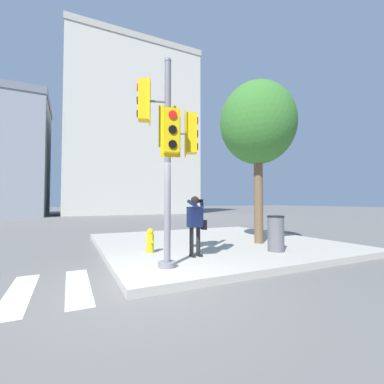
{
  "coord_description": "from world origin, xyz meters",
  "views": [
    {
      "loc": [
        -1.39,
        -4.81,
        1.63
      ],
      "look_at": [
        1.49,
        1.18,
        1.87
      ],
      "focal_mm": 24.0,
      "sensor_mm": 36.0,
      "label": 1
    }
  ],
  "objects_px": {
    "traffic_signal_pole": "(168,137)",
    "fire_hydrant": "(150,241)",
    "person_photographer": "(196,220)",
    "street_tree": "(258,124)",
    "trash_bin": "(276,233)"
  },
  "relations": [
    {
      "from": "fire_hydrant",
      "to": "person_photographer",
      "type": "bearing_deg",
      "value": -45.56
    },
    {
      "from": "person_photographer",
      "to": "fire_hydrant",
      "type": "distance_m",
      "value": 1.5
    },
    {
      "from": "street_tree",
      "to": "trash_bin",
      "type": "bearing_deg",
      "value": -111.16
    },
    {
      "from": "traffic_signal_pole",
      "to": "fire_hydrant",
      "type": "xyz_separation_m",
      "value": [
        0.11,
        1.73,
        -2.57
      ]
    },
    {
      "from": "person_photographer",
      "to": "fire_hydrant",
      "type": "height_order",
      "value": "person_photographer"
    },
    {
      "from": "fire_hydrant",
      "to": "traffic_signal_pole",
      "type": "bearing_deg",
      "value": -93.58
    },
    {
      "from": "traffic_signal_pole",
      "to": "trash_bin",
      "type": "height_order",
      "value": "traffic_signal_pole"
    },
    {
      "from": "person_photographer",
      "to": "trash_bin",
      "type": "bearing_deg",
      "value": -9.9
    },
    {
      "from": "fire_hydrant",
      "to": "trash_bin",
      "type": "bearing_deg",
      "value": -22.52
    },
    {
      "from": "traffic_signal_pole",
      "to": "street_tree",
      "type": "relative_size",
      "value": 0.83
    },
    {
      "from": "traffic_signal_pole",
      "to": "fire_hydrant",
      "type": "relative_size",
      "value": 6.87
    },
    {
      "from": "fire_hydrant",
      "to": "street_tree",
      "type": "bearing_deg",
      "value": -0.34
    },
    {
      "from": "traffic_signal_pole",
      "to": "street_tree",
      "type": "height_order",
      "value": "street_tree"
    },
    {
      "from": "traffic_signal_pole",
      "to": "trash_bin",
      "type": "relative_size",
      "value": 4.58
    },
    {
      "from": "traffic_signal_pole",
      "to": "person_photographer",
      "type": "bearing_deg",
      "value": 35.21
    }
  ]
}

